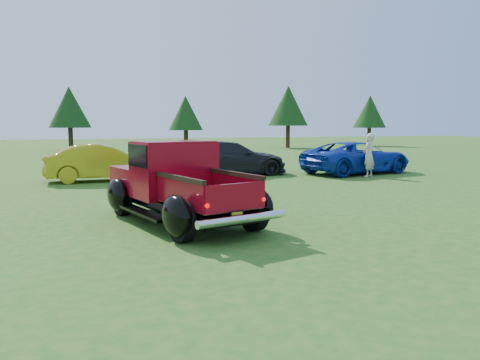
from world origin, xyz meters
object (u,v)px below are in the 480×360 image
at_px(tree_mid_left, 69,107).
at_px(tree_mid_right, 186,113).
at_px(show_car_yellow, 103,162).
at_px(tree_far_east, 370,112).
at_px(spectator, 369,155).
at_px(show_car_grey, 229,158).
at_px(pickup_truck, 174,183).
at_px(show_car_blue, 357,158).
at_px(tree_east, 288,106).

distance_m(tree_mid_left, tree_mid_right, 9.06).
distance_m(tree_mid_right, show_car_yellow, 21.68).
xyz_separation_m(tree_far_east, show_car_yellow, (-25.50, -20.71, -2.56)).
distance_m(tree_far_east, spectator, 27.61).
height_order(tree_mid_right, tree_far_east, tree_far_east).
bearing_deg(show_car_grey, pickup_truck, 153.40).
relative_size(tree_far_east, spectator, 2.76).
height_order(tree_mid_right, show_car_blue, tree_mid_right).
relative_size(tree_east, tree_far_east, 1.12).
relative_size(show_car_yellow, show_car_grey, 0.86).
bearing_deg(show_car_yellow, show_car_blue, -95.96).
bearing_deg(tree_mid_left, show_car_blue, -61.67).
relative_size(tree_east, show_car_grey, 1.12).
bearing_deg(spectator, show_car_yellow, -43.47).
relative_size(tree_east, spectator, 3.11).
distance_m(show_car_yellow, spectator, 10.27).
bearing_deg(tree_mid_right, spectator, -83.45).
xyz_separation_m(show_car_grey, spectator, (5.06, -2.39, 0.17)).
xyz_separation_m(pickup_truck, spectator, (8.91, 5.82, 0.05)).
distance_m(tree_mid_right, tree_east, 9.04).
bearing_deg(tree_far_east, tree_mid_right, -178.41).
xyz_separation_m(show_car_yellow, spectator, (10.06, -2.05, 0.19)).
xyz_separation_m(tree_mid_left, tree_east, (18.00, -1.50, 0.27)).
bearing_deg(show_car_blue, tree_mid_left, 16.98).
height_order(tree_mid_left, pickup_truck, tree_mid_left).
bearing_deg(pickup_truck, tree_east, 45.48).
relative_size(show_car_yellow, spectator, 2.39).
distance_m(tree_mid_right, show_car_grey, 20.16).
bearing_deg(show_car_blue, tree_east, -28.09).
xyz_separation_m(pickup_truck, show_car_blue, (9.20, 7.12, -0.15)).
bearing_deg(tree_east, pickup_truck, -119.10).
xyz_separation_m(tree_mid_left, tree_mid_right, (9.00, -1.00, -0.41)).
bearing_deg(spectator, tree_mid_right, -115.37).
bearing_deg(show_car_yellow, tree_east, -41.70).
relative_size(tree_east, pickup_truck, 1.09).
relative_size(show_car_yellow, show_car_blue, 0.85).
bearing_deg(show_car_grey, show_car_yellow, 92.39).
bearing_deg(tree_mid_right, show_car_grey, -97.17).
bearing_deg(show_car_blue, pickup_truck, 116.39).
bearing_deg(tree_mid_right, tree_east, -3.18).
xyz_separation_m(tree_mid_right, pickup_truck, (-6.35, -28.09, -2.15)).
height_order(tree_mid_right, show_car_grey, tree_mid_right).
distance_m(tree_far_east, show_car_yellow, 32.95).
relative_size(tree_mid_right, show_car_grey, 0.92).
height_order(tree_east, show_car_blue, tree_east).
xyz_separation_m(tree_east, show_car_yellow, (-16.50, -19.71, -2.97)).
bearing_deg(tree_mid_right, show_car_yellow, -110.36).
height_order(show_car_yellow, show_car_blue, show_car_yellow).
relative_size(tree_mid_left, spectator, 2.88).
height_order(tree_mid_right, pickup_truck, tree_mid_right).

